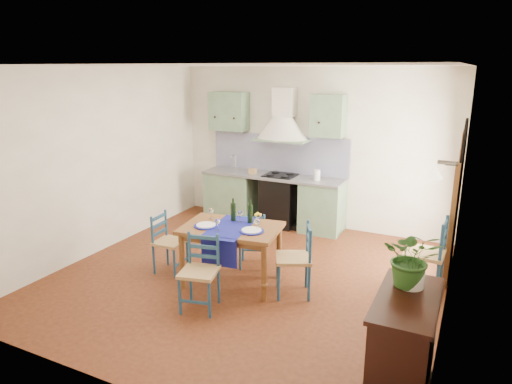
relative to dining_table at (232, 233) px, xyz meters
The scene contains 13 objects.
floor 0.75m from the dining_table, 68.92° to the left, with size 5.00×5.00×0.00m, color #411B0E.
back_wall 2.59m from the dining_table, 98.35° to the left, with size 5.00×0.96×2.80m.
right_wall 2.72m from the dining_table, 11.49° to the left, with size 0.26×5.00×2.80m.
left_wall 2.52m from the dining_table, behind, with size 0.04×5.00×2.80m, color white.
ceiling 2.12m from the dining_table, 68.92° to the left, with size 5.00×5.00×0.01m, color white.
dining_table is the anchor object (origin of this frame).
chair_near 0.77m from the dining_table, 91.90° to the right, with size 0.50×0.50×0.89m.
chair_far 0.65m from the dining_table, 88.26° to the left, with size 0.50×0.50×0.84m.
chair_left 1.01m from the dining_table, behind, with size 0.41×0.41×0.84m.
chair_right 0.90m from the dining_table, ahead, with size 0.57×0.57×0.92m.
chair_spare 2.49m from the dining_table, 19.92° to the left, with size 0.49×0.49×1.00m.
sideboard 2.67m from the dining_table, 27.78° to the right, with size 0.50×1.05×0.94m.
potted_plant 2.60m from the dining_table, 23.51° to the right, with size 0.48×0.41×0.53m, color #295820.
Camera 1 is at (2.62, -5.11, 2.77)m, focal length 32.00 mm.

